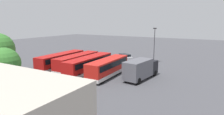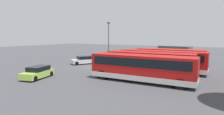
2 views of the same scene
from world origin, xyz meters
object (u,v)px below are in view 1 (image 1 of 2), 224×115
at_px(bus_single_deck_third, 77,62).
at_px(lamp_post_tall, 154,43).
at_px(box_truck_blue, 141,69).
at_px(waste_bin_yellow, 121,61).
at_px(car_small_green, 79,54).
at_px(bus_single_deck_near_end, 108,67).
at_px(car_hatchback_silver, 124,57).
at_px(bus_single_deck_fourth, 61,60).
at_px(bus_single_deck_second, 89,64).

height_order(bus_single_deck_third, lamp_post_tall, lamp_post_tall).
bearing_deg(box_truck_blue, waste_bin_yellow, -47.83).
height_order(box_truck_blue, car_small_green, box_truck_blue).
xyz_separation_m(bus_single_deck_third, lamp_post_tall, (-10.91, -12.90, 2.96)).
distance_m(box_truck_blue, lamp_post_tall, 12.81).
height_order(bus_single_deck_near_end, car_hatchback_silver, bus_single_deck_near_end).
height_order(bus_single_deck_third, bus_single_deck_fourth, same).
relative_size(bus_single_deck_third, waste_bin_yellow, 11.64).
bearing_deg(bus_single_deck_fourth, bus_single_deck_second, 178.49).
bearing_deg(waste_bin_yellow, car_small_green, -5.48).
bearing_deg(bus_single_deck_fourth, bus_single_deck_near_end, 178.28).
bearing_deg(bus_single_deck_third, lamp_post_tall, -130.22).
xyz_separation_m(bus_single_deck_near_end, car_small_green, (15.63, -11.52, -0.92)).
bearing_deg(bus_single_deck_third, waste_bin_yellow, -115.35).
relative_size(bus_single_deck_second, box_truck_blue, 1.52).
xyz_separation_m(box_truck_blue, waste_bin_yellow, (8.13, -8.98, -1.23)).
relative_size(bus_single_deck_third, lamp_post_tall, 1.42).
bearing_deg(waste_bin_yellow, bus_single_deck_near_end, 105.18).
height_order(bus_single_deck_second, box_truck_blue, box_truck_blue).
relative_size(bus_single_deck_near_end, bus_single_deck_fourth, 0.90).
xyz_separation_m(bus_single_deck_second, car_hatchback_silver, (-0.27, -13.96, -0.92)).
relative_size(bus_single_deck_second, car_small_green, 2.64).
distance_m(bus_single_deck_second, bus_single_deck_fourth, 6.93).
xyz_separation_m(box_truck_blue, lamp_post_tall, (1.73, -12.36, 2.87)).
relative_size(box_truck_blue, car_small_green, 1.74).
bearing_deg(bus_single_deck_second, waste_bin_yellow, -97.05).
bearing_deg(bus_single_deck_second, car_hatchback_silver, -91.12).
xyz_separation_m(bus_single_deck_fourth, car_hatchback_silver, (-7.20, -13.78, -0.92)).
relative_size(car_hatchback_silver, waste_bin_yellow, 5.12).
bearing_deg(bus_single_deck_second, car_small_green, -44.47).
relative_size(bus_single_deck_third, car_small_green, 2.47).
bearing_deg(box_truck_blue, car_small_green, -25.96).
relative_size(bus_single_deck_second, bus_single_deck_third, 1.07).
relative_size(bus_single_deck_third, car_hatchback_silver, 2.27).
xyz_separation_m(bus_single_deck_near_end, waste_bin_yellow, (2.79, -10.28, -1.14)).
height_order(bus_single_deck_second, bus_single_deck_third, same).
height_order(bus_single_deck_second, lamp_post_tall, lamp_post_tall).
distance_m(bus_single_deck_second, car_hatchback_silver, 13.99).
bearing_deg(car_small_green, bus_single_deck_second, 135.53).
distance_m(bus_single_deck_fourth, waste_bin_yellow, 12.93).
xyz_separation_m(lamp_post_tall, waste_bin_yellow, (6.40, 3.39, -4.10)).
bearing_deg(car_small_green, waste_bin_yellow, 174.52).
bearing_deg(car_small_green, box_truck_blue, 154.04).
bearing_deg(lamp_post_tall, waste_bin_yellow, 27.88).
height_order(bus_single_deck_near_end, bus_single_deck_second, same).
relative_size(bus_single_deck_near_end, lamp_post_tall, 1.33).
height_order(bus_single_deck_near_end, bus_single_deck_third, same).
height_order(bus_single_deck_fourth, car_hatchback_silver, bus_single_deck_fourth).
bearing_deg(bus_single_deck_second, lamp_post_tall, -119.51).
distance_m(bus_single_deck_near_end, waste_bin_yellow, 10.72).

